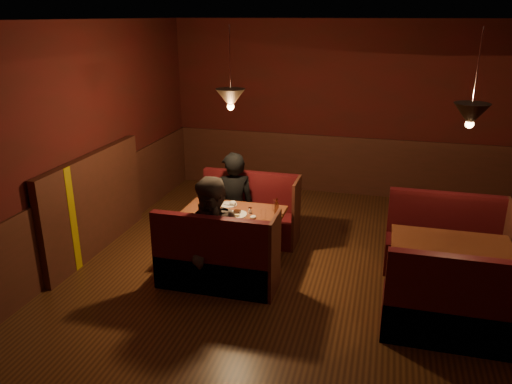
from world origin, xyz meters
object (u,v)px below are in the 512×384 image
(second_bench_far, at_px, (444,248))
(diner_a, at_px, (233,185))
(main_bench_near, at_px, (216,265))
(second_table, at_px, (450,260))
(diner_b, at_px, (215,220))
(second_bench_near, at_px, (458,315))
(main_bench_far, at_px, (250,218))
(main_table, at_px, (234,223))

(second_bench_far, xyz_separation_m, diner_a, (-2.70, 0.18, 0.50))
(main_bench_near, distance_m, second_bench_far, 2.74)
(main_bench_near, bearing_deg, diner_a, 98.75)
(second_table, relative_size, diner_b, 0.74)
(second_bench_far, bearing_deg, diner_a, 176.17)
(second_table, bearing_deg, second_bench_near, -87.80)
(main_bench_near, relative_size, second_bench_near, 1.01)
(main_bench_near, distance_m, diner_b, 0.53)
(second_bench_far, bearing_deg, main_bench_near, -156.51)
(main_bench_near, distance_m, second_bench_near, 2.54)
(second_bench_far, relative_size, diner_b, 0.82)
(second_bench_far, bearing_deg, main_bench_far, 172.79)
(second_bench_far, height_order, diner_a, diner_a)
(main_bench_far, relative_size, diner_b, 0.83)
(second_bench_near, height_order, diner_a, diner_a)
(main_bench_far, distance_m, diner_b, 1.46)
(second_bench_far, height_order, second_bench_near, same)
(main_bench_near, distance_m, second_table, 2.52)
(main_bench_near, bearing_deg, main_bench_far, 90.00)
(second_table, xyz_separation_m, second_bench_near, (0.03, -0.73, -0.20))
(main_table, xyz_separation_m, diner_a, (-0.18, 0.57, 0.29))
(second_bench_near, bearing_deg, diner_b, 170.57)
(second_table, bearing_deg, diner_b, -172.97)
(main_bench_near, relative_size, diner_a, 0.85)
(diner_b, bearing_deg, diner_a, 95.51)
(main_bench_far, distance_m, main_bench_near, 1.41)
(second_table, height_order, second_bench_far, second_bench_far)
(second_table, relative_size, second_bench_far, 0.90)
(main_table, height_order, diner_b, diner_b)
(second_table, xyz_separation_m, diner_a, (-2.68, 0.91, 0.30))
(second_bench_far, bearing_deg, second_bench_near, -90.00)
(second_bench_near, bearing_deg, main_table, 156.93)
(main_table, bearing_deg, main_bench_near, -88.91)
(second_bench_far, xyz_separation_m, diner_b, (-2.53, -1.04, 0.52))
(main_bench_far, bearing_deg, main_bench_near, -90.00)
(second_table, height_order, second_bench_near, second_bench_near)
(main_table, bearing_deg, second_bench_far, 8.68)
(second_bench_far, height_order, diner_b, diner_b)
(second_bench_near, bearing_deg, main_bench_near, 171.63)
(main_bench_far, height_order, second_table, main_bench_far)
(main_bench_near, height_order, second_bench_near, second_bench_near)
(main_table, distance_m, diner_a, 0.66)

